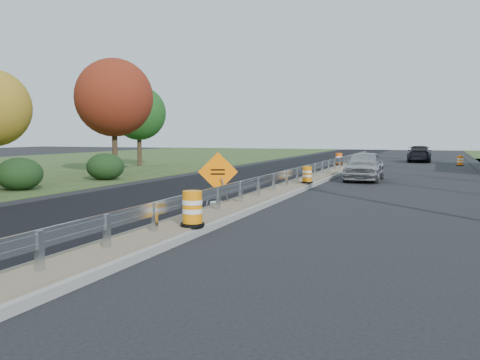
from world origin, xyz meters
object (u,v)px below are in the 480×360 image
(barrel_median_mid, at_px, (307,175))
(car_dark_far, at_px, (419,154))
(caution_sign, at_px, (218,193))
(barrel_median_far, at_px, (339,159))
(car_silver, at_px, (364,166))
(barrel_median_near, at_px, (192,209))
(barrel_shoulder_far, at_px, (460,161))

(barrel_median_mid, distance_m, car_dark_far, 27.11)
(caution_sign, bearing_deg, car_dark_far, 59.12)
(barrel_median_far, bearing_deg, barrel_median_mid, -85.82)
(caution_sign, bearing_deg, car_silver, 53.17)
(barrel_median_near, height_order, barrel_median_far, barrel_median_far)
(barrel_median_mid, relative_size, barrel_shoulder_far, 0.98)
(barrel_median_far, relative_size, barrel_shoulder_far, 1.11)
(car_dark_far, bearing_deg, car_silver, 83.00)
(barrel_median_far, distance_m, car_dark_far, 12.88)
(caution_sign, xyz_separation_m, barrel_median_near, (1.45, -5.17, 0.17))
(barrel_shoulder_far, xyz_separation_m, car_dark_far, (-3.29, 5.25, 0.36))
(barrel_median_mid, xyz_separation_m, car_dark_far, (4.26, 26.78, 0.13))
(caution_sign, relative_size, barrel_median_far, 2.13)
(barrel_shoulder_far, bearing_deg, barrel_median_near, -102.42)
(caution_sign, xyz_separation_m, barrel_median_mid, (1.45, 7.61, 0.12))
(caution_sign, height_order, car_dark_far, caution_sign)
(barrel_median_mid, distance_m, barrel_median_far, 15.10)
(caution_sign, bearing_deg, barrel_median_mid, 57.77)
(caution_sign, height_order, barrel_median_near, caution_sign)
(caution_sign, distance_m, car_dark_far, 34.86)
(caution_sign, xyz_separation_m, car_dark_far, (5.71, 34.39, 0.25))
(caution_sign, distance_m, barrel_median_far, 22.68)
(barrel_median_mid, xyz_separation_m, barrel_shoulder_far, (7.56, 21.52, -0.22))
(barrel_median_far, relative_size, car_dark_far, 0.18)
(barrel_median_mid, bearing_deg, barrel_median_far, 94.18)
(barrel_median_near, bearing_deg, barrel_shoulder_far, 77.58)
(barrel_median_far, distance_m, barrel_shoulder_far, 10.80)
(barrel_shoulder_far, height_order, car_silver, car_silver)
(car_silver, bearing_deg, barrel_median_far, 106.45)
(barrel_median_far, height_order, car_dark_far, car_dark_far)
(car_silver, bearing_deg, barrel_shoulder_far, 70.43)
(barrel_shoulder_far, relative_size, car_silver, 0.17)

